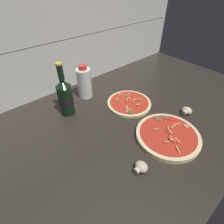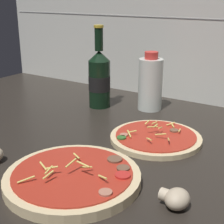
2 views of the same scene
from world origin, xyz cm
name	(u,v)px [view 1 (image 1 of 2)]	position (x,y,z in cm)	size (l,w,h in cm)	color
counter_slab	(132,120)	(0.00, 0.00, 1.25)	(160.00, 90.00, 2.50)	#28231E
tile_backsplash	(74,37)	(0.00, 45.50, 30.00)	(160.00, 1.13, 60.00)	silver
pizza_near	(168,135)	(2.66, -18.40, 3.63)	(26.74, 26.74, 5.06)	beige
pizza_far	(129,103)	(7.04, 8.85, 3.27)	(22.94, 22.94, 4.23)	beige
beer_bottle	(65,97)	(-20.75, 23.75, 11.99)	(6.99, 6.99, 26.06)	black
oil_bottle	(84,83)	(-5.82, 30.35, 10.94)	(7.59, 7.59, 18.35)	silver
mushroom_left	(187,111)	(22.73, -15.05, 4.26)	(5.29, 5.04, 3.53)	beige
mushroom_right	(141,167)	(-17.69, -21.44, 4.20)	(5.10, 4.85, 3.40)	beige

